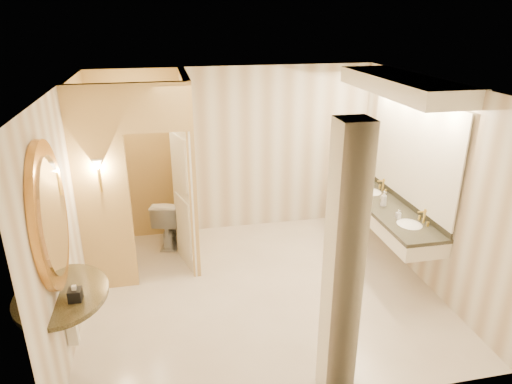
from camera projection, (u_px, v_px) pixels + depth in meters
floor at (261, 290)px, 6.10m from camera, size 4.50×4.50×0.00m
ceiling at (262, 85)px, 5.10m from camera, size 4.50×4.50×0.00m
wall_back at (235, 151)px, 7.42m from camera, size 4.50×0.02×2.70m
wall_front at (312, 286)px, 3.78m from camera, size 4.50×0.02×2.70m
wall_left at (68, 212)px, 5.18m from camera, size 0.02×4.00×2.70m
wall_right at (427, 184)px, 6.03m from camera, size 0.02×4.00×2.70m
toilet_closet at (167, 174)px, 6.26m from camera, size 1.50×1.55×2.70m
wall_sconce at (98, 166)px, 5.49m from camera, size 0.14×0.14×0.42m
vanity at (396, 156)px, 6.24m from camera, size 0.75×2.38×2.09m
console_shelf at (55, 250)px, 4.34m from camera, size 1.12×1.12×2.01m
pillar at (343, 269)px, 4.03m from camera, size 0.28×0.28×2.70m
tissue_box at (75, 295)px, 4.38m from camera, size 0.13×0.13×0.12m
toilet at (170, 221)px, 7.20m from camera, size 0.62×0.85×0.78m
soap_bottle_a at (398, 214)px, 6.12m from camera, size 0.06×0.06×0.12m
soap_bottle_b at (384, 197)px, 6.70m from camera, size 0.09×0.09×0.11m
soap_bottle_c at (384, 199)px, 6.47m from camera, size 0.10×0.10×0.23m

